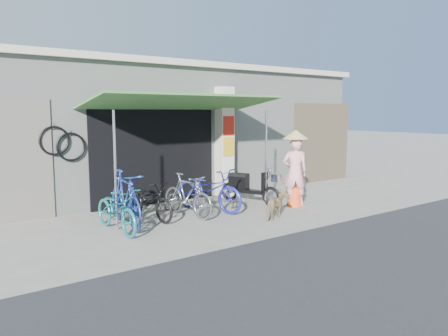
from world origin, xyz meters
TOP-DOWN VIEW (x-y plane):
  - ground at (0.00, 0.00)m, footprint 80.00×80.00m
  - bicycle_shop at (-0.00, 5.09)m, footprint 12.30×5.30m
  - shop_pillar at (0.85, 2.45)m, footprint 0.42×0.44m
  - awning at (-0.90, 1.63)m, footprint 4.60×1.88m
  - neighbour_right at (5.00, 2.59)m, footprint 2.60×0.06m
  - bike_teal at (-3.05, 0.63)m, footprint 0.65×1.70m
  - bike_blue at (-2.73, 0.93)m, footprint 0.74×1.95m
  - bike_black at (-2.09, 1.16)m, footprint 0.81×1.70m
  - bike_silver at (-1.29, 0.90)m, footprint 0.70×1.67m
  - bike_navy at (-0.58, 1.10)m, footprint 1.21×2.05m
  - street_dog at (0.15, -0.48)m, footprint 0.77×0.56m
  - moped at (0.72, 1.21)m, footprint 0.80×1.62m
  - nun at (1.44, 0.28)m, footprint 0.75×0.69m

SIDE VIEW (x-z plane):
  - ground at x=0.00m, z-range 0.00..0.00m
  - street_dog at x=0.15m, z-range 0.00..0.59m
  - bike_black at x=-2.09m, z-range 0.00..0.86m
  - moped at x=0.72m, z-range -0.04..0.91m
  - bike_teal at x=-3.05m, z-range 0.00..0.88m
  - bike_silver at x=-1.29m, z-range 0.00..0.97m
  - bike_navy at x=-0.58m, z-range 0.00..1.02m
  - bike_blue at x=-2.73m, z-range 0.00..1.14m
  - nun at x=1.44m, z-range -0.02..1.87m
  - neighbour_right at x=5.00m, z-range 0.00..2.60m
  - shop_pillar at x=0.85m, z-range 0.00..3.00m
  - bicycle_shop at x=0.00m, z-range 0.00..3.66m
  - awning at x=-0.90m, z-range 1.15..3.88m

